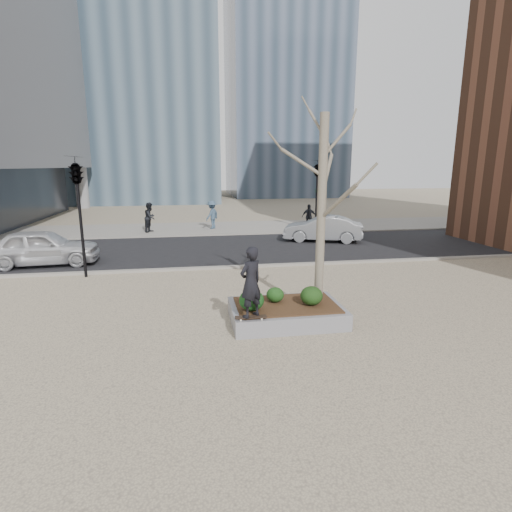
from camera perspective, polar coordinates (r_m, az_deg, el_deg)
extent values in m
plane|color=tan|center=(10.92, -0.87, -9.59)|extent=(120.00, 120.00, 0.00)
cube|color=black|center=(20.47, -5.07, 1.04)|extent=(60.00, 8.00, 0.02)
cube|color=gray|center=(27.34, -6.23, 3.98)|extent=(60.00, 6.00, 0.02)
cube|color=gray|center=(11.02, 4.32, -8.16)|extent=(3.00, 2.00, 0.45)
cube|color=#382314|center=(10.93, 4.34, -6.96)|extent=(2.70, 1.70, 0.04)
ellipsoid|color=#113513|center=(10.36, -0.64, -6.32)|extent=(0.65, 0.65, 0.55)
ellipsoid|color=#183A12|center=(11.01, 2.75, -5.55)|extent=(0.48, 0.48, 0.41)
ellipsoid|color=black|center=(10.86, 7.94, -5.64)|extent=(0.60, 0.60, 0.51)
imported|color=black|center=(9.66, -0.75, -3.76)|extent=(0.77, 0.71, 1.76)
imported|color=silver|center=(19.14, -28.23, 1.11)|extent=(4.64, 2.15, 1.54)
imported|color=gray|center=(22.60, 9.50, 3.88)|extent=(4.57, 2.84, 1.42)
imported|color=#4C4E57|center=(29.03, 29.84, 4.14)|extent=(4.43, 2.06, 1.25)
imported|color=black|center=(26.31, -14.88, 5.36)|extent=(1.00, 1.11, 1.87)
imported|color=#3B526A|center=(26.97, -6.30, 5.88)|extent=(1.28, 1.38, 1.86)
imported|color=black|center=(26.96, 7.59, 5.60)|extent=(1.01, 0.54, 1.64)
cube|color=slate|center=(55.31, -16.02, 31.69)|extent=(16.00, 16.00, 45.00)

